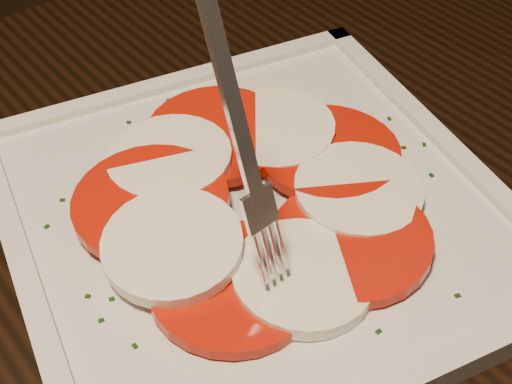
{
  "coord_description": "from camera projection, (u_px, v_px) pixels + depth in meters",
  "views": [
    {
      "loc": [
        -0.07,
        0.0,
        1.11
      ],
      "look_at": [
        0.1,
        0.28,
        0.78
      ],
      "focal_mm": 50.0,
      "sensor_mm": 36.0,
      "label": 1
    }
  ],
  "objects": [
    {
      "name": "plate",
      "position": [
        256.0,
        215.0,
        0.48
      ],
      "size": [
        0.36,
        0.36,
        0.01
      ],
      "primitive_type": "cube",
      "rotation": [
        0.0,
        0.0,
        -0.12
      ],
      "color": "silver",
      "rests_on": "table"
    },
    {
      "name": "caprese_salad",
      "position": [
        256.0,
        197.0,
        0.47
      ],
      "size": [
        0.27,
        0.27,
        0.03
      ],
      "color": "red",
      "rests_on": "plate"
    },
    {
      "name": "fork",
      "position": [
        229.0,
        124.0,
        0.37
      ],
      "size": [
        0.04,
        0.07,
        0.18
      ],
      "primitive_type": null,
      "rotation": [
        0.0,
        0.0,
        0.17
      ],
      "color": "white",
      "rests_on": "caprese_salad"
    }
  ]
}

